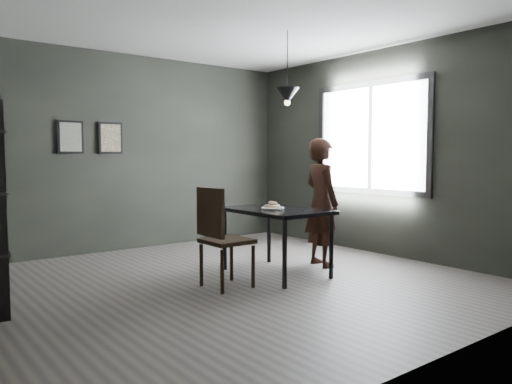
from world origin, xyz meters
TOP-DOWN VIEW (x-y plane):
  - ground at (0.00, 0.00)m, footprint 5.00×5.00m
  - back_wall at (0.00, 2.50)m, footprint 5.00×0.10m
  - ceiling at (0.00, 0.00)m, footprint 5.00×5.00m
  - window_assembly at (2.47, 0.20)m, footprint 0.04×1.96m
  - cafe_table at (0.60, 0.00)m, footprint 0.80×1.20m
  - white_plate at (0.54, -0.01)m, footprint 0.23×0.23m
  - donut_pile at (0.54, -0.01)m, footprint 0.18×0.19m
  - woman at (1.33, -0.00)m, footprint 0.48×0.63m
  - wood_chair at (-0.26, -0.13)m, footprint 0.45×0.45m
  - pendant_lamp at (0.85, 0.10)m, footprint 0.28×0.28m
  - framed_print_left at (-0.90, 2.47)m, footprint 0.34×0.04m
  - framed_print_right at (-0.35, 2.47)m, footprint 0.34×0.04m

SIDE VIEW (x-z plane):
  - ground at x=0.00m, z-range 0.00..0.00m
  - wood_chair at x=-0.26m, z-range 0.07..1.10m
  - cafe_table at x=0.60m, z-range 0.30..1.05m
  - white_plate at x=0.54m, z-range 0.75..0.76m
  - woman at x=1.33m, z-range 0.00..1.56m
  - donut_pile at x=0.54m, z-range 0.75..0.83m
  - back_wall at x=0.00m, z-range 0.00..2.80m
  - window_assembly at x=2.47m, z-range 0.82..2.38m
  - framed_print_left at x=-0.90m, z-range 1.38..1.82m
  - framed_print_right at x=-0.35m, z-range 1.38..1.82m
  - pendant_lamp at x=0.85m, z-range 1.62..2.48m
  - ceiling at x=0.00m, z-range 2.79..2.81m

